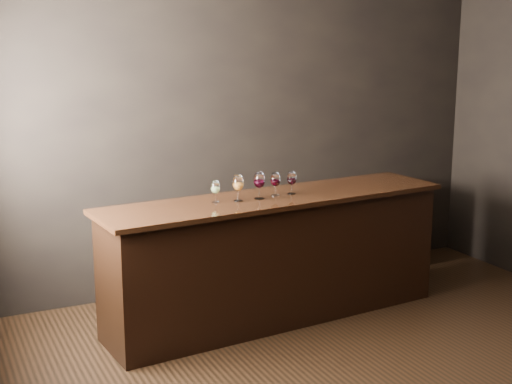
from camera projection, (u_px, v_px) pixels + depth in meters
name	position (u px, v px, depth m)	size (l,w,h in m)	color
ground	(379.00, 377.00, 4.90)	(5.00, 5.00, 0.00)	black
room_shell	(349.00, 115.00, 4.52)	(5.02, 4.52, 2.81)	black
bar_counter	(276.00, 260.00, 5.85)	(2.86, 0.62, 1.00)	black
bar_top	(276.00, 198.00, 5.74)	(2.96, 0.69, 0.04)	black
back_bar_shelf	(319.00, 234.00, 6.90)	(2.37, 0.40, 0.85)	black
glass_white	(215.00, 188.00, 5.50)	(0.07, 0.07, 0.17)	white
glass_amber	(238.00, 184.00, 5.54)	(0.09, 0.09, 0.21)	white
glass_red_a	(259.00, 181.00, 5.61)	(0.09, 0.09, 0.21)	white
glass_red_b	(275.00, 180.00, 5.73)	(0.08, 0.08, 0.19)	white
glass_red_c	(292.00, 179.00, 5.80)	(0.08, 0.08, 0.18)	white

